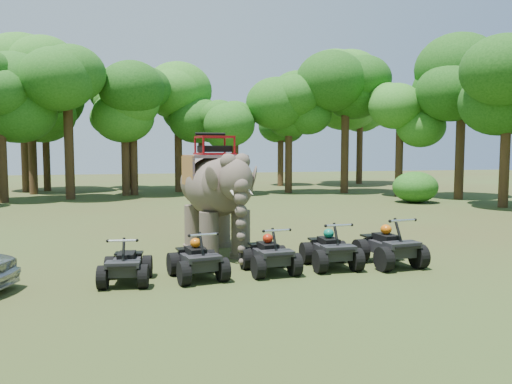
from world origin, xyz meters
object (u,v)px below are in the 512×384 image
atv_0 (126,259)px  atv_3 (331,244)px  elephant (216,193)px  atv_2 (270,249)px  atv_1 (197,254)px  atv_4 (389,241)px

atv_0 → atv_3: atv_3 is taller
elephant → atv_2: bearing=-78.7°
atv_2 → elephant: bearing=104.6°
atv_0 → atv_2: atv_2 is taller
atv_1 → atv_2: (1.92, 0.11, 0.00)m
atv_2 → atv_1: bearing=179.9°
atv_0 → atv_1: (1.73, 0.00, 0.03)m
atv_3 → atv_4: bearing=-4.2°
atv_0 → elephant: bearing=54.9°
atv_2 → atv_3: 1.78m
atv_3 → atv_4: size_ratio=0.93×
elephant → atv_4: bearing=-40.0°
atv_1 → atv_4: size_ratio=0.89×
atv_0 → atv_4: (7.11, 0.07, 0.11)m
elephant → atv_2: elephant is taller
atv_0 → atv_2: bearing=9.4°
atv_1 → atv_3: atv_3 is taller
elephant → atv_4: elephant is taller
atv_0 → atv_3: size_ratio=0.90×
atv_4 → elephant: bearing=142.7°
elephant → atv_4: size_ratio=2.38×
elephant → atv_4: (4.38, -2.88, -1.18)m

